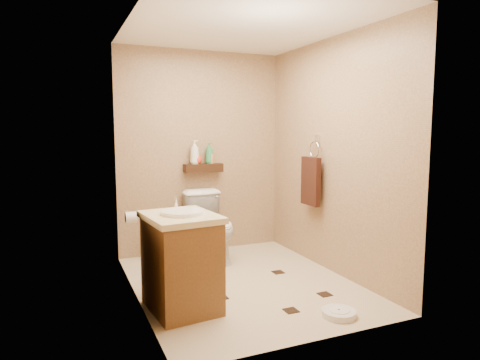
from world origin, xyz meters
name	(u,v)px	position (x,y,z in m)	size (l,w,h in m)	color
ground	(243,283)	(0.00, 0.00, 0.00)	(2.50, 2.50, 0.00)	beige
wall_back	(201,152)	(0.00, 1.25, 1.20)	(2.00, 0.04, 2.40)	#9E815A
wall_front	(318,171)	(0.00, -1.25, 1.20)	(2.00, 0.04, 2.40)	#9E815A
wall_left	(134,162)	(-1.00, 0.00, 1.20)	(0.04, 2.50, 2.40)	#9E815A
wall_right	(332,156)	(1.00, 0.00, 1.20)	(0.04, 2.50, 2.40)	#9E815A
ceiling	(243,26)	(0.00, 0.00, 2.40)	(2.00, 2.50, 0.02)	white
wall_shelf	(203,168)	(0.00, 1.17, 1.02)	(0.46, 0.14, 0.10)	#32180D
floor_accents	(249,284)	(0.04, -0.07, 0.00)	(1.20, 1.40, 0.01)	black
toilet	(212,226)	(-0.02, 0.83, 0.39)	(0.43, 0.76, 0.77)	white
vanity	(181,261)	(-0.70, -0.35, 0.41)	(0.60, 0.70, 0.92)	brown
bathroom_scale	(339,313)	(0.40, -0.98, 0.03)	(0.27, 0.27, 0.05)	white
toilet_brush	(150,245)	(-0.67, 1.07, 0.17)	(0.11, 0.11, 0.50)	#1B6D67
towel_ring	(311,179)	(0.91, 0.25, 0.95)	(0.12, 0.30, 0.76)	silver
toilet_paper	(131,217)	(-0.94, 0.65, 0.60)	(0.12, 0.11, 0.12)	white
bottle_a	(195,152)	(-0.11, 1.17, 1.21)	(0.11, 0.11, 0.28)	white
bottle_b	(195,158)	(-0.10, 1.17, 1.14)	(0.07, 0.07, 0.15)	yellow
bottle_c	(197,158)	(-0.07, 1.17, 1.14)	(0.11, 0.11, 0.14)	red
bottle_d	(209,153)	(0.08, 1.17, 1.19)	(0.10, 0.10, 0.25)	#2E8C55
bottle_e	(210,157)	(0.09, 1.17, 1.15)	(0.07, 0.08, 0.17)	#DC9149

